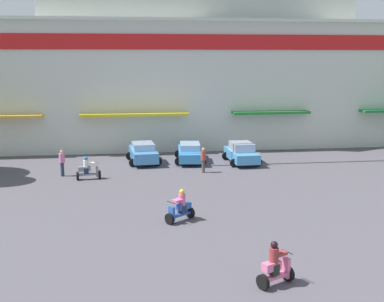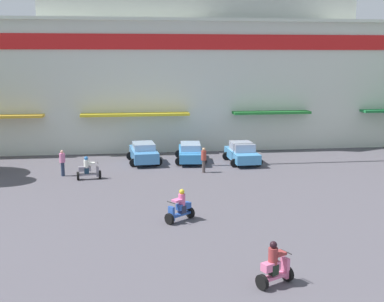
{
  "view_description": "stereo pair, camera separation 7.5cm",
  "coord_description": "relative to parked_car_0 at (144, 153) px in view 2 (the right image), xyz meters",
  "views": [
    {
      "loc": [
        -6.03,
        -8.59,
        7.56
      ],
      "look_at": [
        -2.89,
        15.24,
        2.93
      ],
      "focal_mm": 45.95,
      "sensor_mm": 36.0,
      "label": 1
    },
    {
      "loc": [
        -5.96,
        -8.6,
        7.56
      ],
      "look_at": [
        -2.89,
        15.24,
        2.93
      ],
      "focal_mm": 45.95,
      "sensor_mm": 36.0,
      "label": 2
    }
  ],
  "objects": [
    {
      "name": "colonial_building",
      "position": [
        4.98,
        9.83,
        7.87
      ],
      "size": [
        42.71,
        16.79,
        20.15
      ],
      "color": "silver",
      "rests_on": "ground"
    },
    {
      "name": "ground_plane",
      "position": [
        4.98,
        -13.28,
        -0.75
      ],
      "size": [
        128.0,
        128.0,
        0.0
      ],
      "primitive_type": "plane",
      "color": "#514D55"
    },
    {
      "name": "pedestrian_0",
      "position": [
        3.83,
        -3.57,
        0.2
      ],
      "size": [
        0.48,
        0.48,
        1.67
      ],
      "color": "#4D4342",
      "rests_on": "ground"
    },
    {
      "name": "parked_car_2",
      "position": [
        7.01,
        -1.03,
        0.0
      ],
      "size": [
        2.39,
        4.04,
        1.51
      ],
      "color": "#4692CC",
      "rests_on": "ground"
    },
    {
      "name": "parked_car_0",
      "position": [
        0.0,
        0.0,
        0.0
      ],
      "size": [
        2.54,
        4.13,
        1.47
      ],
      "color": "#4385C2",
      "rests_on": "ground"
    },
    {
      "name": "scooter_rider_6",
      "position": [
        -3.59,
        -4.43,
        -0.14
      ],
      "size": [
        1.54,
        0.72,
        1.47
      ],
      "color": "black",
      "rests_on": "ground"
    },
    {
      "name": "pedestrian_1",
      "position": [
        -5.29,
        -3.36,
        0.21
      ],
      "size": [
        0.44,
        0.44,
        1.69
      ],
      "color": "#26324C",
      "rests_on": "ground"
    },
    {
      "name": "scooter_rider_5",
      "position": [
        3.72,
        -20.02,
        -0.09
      ],
      "size": [
        1.39,
        1.05,
        1.58
      ],
      "color": "black",
      "rests_on": "ground"
    },
    {
      "name": "scooter_rider_4",
      "position": [
        1.28,
        -13.07,
        -0.13
      ],
      "size": [
        1.48,
        1.3,
        1.51
      ],
      "color": "black",
      "rests_on": "ground"
    },
    {
      "name": "parked_car_1",
      "position": [
        3.39,
        -0.02,
        -0.05
      ],
      "size": [
        2.5,
        4.47,
        1.36
      ],
      "color": "#3587CB",
      "rests_on": "ground"
    }
  ]
}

